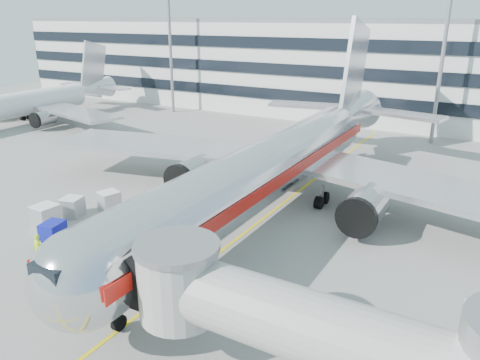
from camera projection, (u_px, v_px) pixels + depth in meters
The scene contains 14 objects.
ground at pixel (203, 265), 31.78m from camera, with size 180.00×180.00×0.00m, color gray.
lead_in_line at pixel (269, 214), 39.95m from camera, with size 0.25×70.00×0.01m, color yellow.
main_jet at pixel (279, 162), 39.95m from camera, with size 50.95×48.70×16.06m.
jet_bridge at pixel (343, 345), 18.21m from camera, with size 17.80×4.50×7.00m.
terminal at pixel (402, 69), 76.52m from camera, with size 150.00×24.25×15.60m.
light_mast_west at pixel (169, 23), 77.69m from camera, with size 2.40×1.20×25.45m.
light_mast_centre at pixel (447, 26), 57.37m from camera, with size 2.40×1.20×25.45m.
second_jet at pixel (23, 103), 72.59m from camera, with size 38.21×36.52×12.04m.
belt_loader at pixel (163, 230), 35.61m from camera, with size 4.32×3.06×2.05m.
baggage_tug at pixel (59, 240), 33.24m from camera, with size 3.27×2.42×2.24m.
cargo_container_left at pixel (72, 207), 39.34m from camera, with size 1.88×1.88×1.65m.
cargo_container_right at pixel (109, 201), 40.55m from camera, with size 1.98×1.98×1.69m.
cargo_container_front at pixel (46, 216), 37.18m from camera, with size 1.86×1.86×1.88m.
ramp_worker at pixel (38, 249), 31.86m from camera, with size 0.74×0.49×2.04m, color #C0F91A.
Camera 1 is at (16.23, -23.03, 16.00)m, focal length 35.00 mm.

